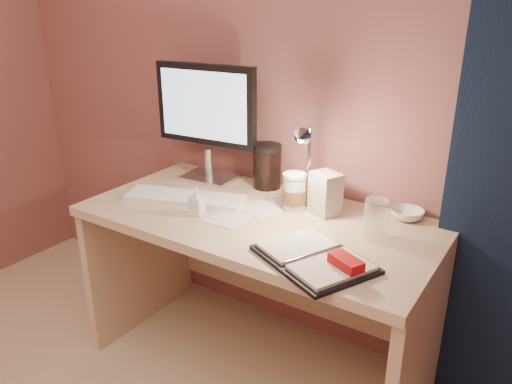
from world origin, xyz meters
The scene contains 14 objects.
desk centered at (0.00, 1.45, 0.50)m, with size 1.40×0.70×0.73m.
monitor centered at (-0.42, 1.60, 1.05)m, with size 0.50×0.20×0.53m.
keyboard centered at (-0.34, 1.34, 0.74)m, with size 0.51×0.15×0.02m, color white.
planner centered at (0.36, 1.17, 0.74)m, with size 0.45×0.40×0.06m.
paper_a centered at (-0.08, 1.28, 0.73)m, with size 0.14×0.14×0.00m, color silver.
paper_b centered at (-0.02, 1.44, 0.73)m, with size 0.15×0.15×0.00m, color silver.
paper_c centered at (0.01, 1.60, 0.73)m, with size 0.15×0.15×0.00m, color silver.
coffee_cup centered at (0.09, 1.51, 0.80)m, with size 0.10×0.10×0.15m.
clear_cup centered at (0.46, 1.44, 0.80)m, with size 0.08×0.08×0.15m, color white.
bowl centered at (0.50, 1.67, 0.75)m, with size 0.13×0.13×0.04m, color silver.
lotion_bottle centered at (-0.20, 1.26, 0.79)m, with size 0.05×0.05×0.11m, color silver.
dark_jar centered at (-0.14, 1.67, 0.82)m, with size 0.12×0.12×0.18m, color black.
product_box centered at (0.21, 1.54, 0.81)m, with size 0.11×0.09×0.17m, color silver.
desk_lamp centered at (0.10, 1.48, 0.96)m, with size 0.12×0.22×0.36m.
Camera 1 is at (0.98, -0.13, 1.53)m, focal length 35.00 mm.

